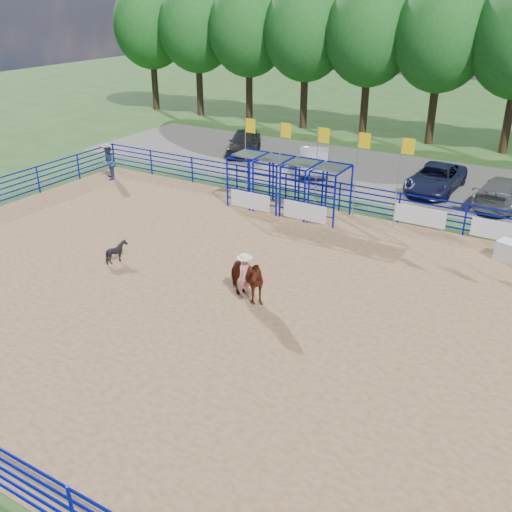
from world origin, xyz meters
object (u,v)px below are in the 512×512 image
Objects in this scene: calf at (117,252)px; car_b at (315,158)px; horse_and_rider at (245,276)px; car_a at (244,142)px; car_d at (503,192)px; spectator_cowboy at (108,162)px; car_c at (436,178)px.

car_b is (1.30, 15.63, 0.34)m from calf.
horse_and_rider reaches higher than car_a.
horse_and_rider is 0.50× the size of car_d.
car_a is at bearing 67.44° from spectator_cowboy.
car_c is (13.05, -1.25, -0.07)m from car_a.
spectator_cowboy is (-8.15, 8.01, 0.57)m from calf.
calf is 15.69m from car_b.
car_c is (7.26, -0.04, -0.09)m from car_b.
calf is 17.42m from car_a.
car_d is (20.27, 7.03, -0.30)m from spectator_cowboy.
spectator_cowboy reaches higher than car_c.
horse_and_rider is 0.54× the size of car_a.
car_d is (16.60, -1.79, -0.06)m from car_a.
car_c is 3.60m from car_d.
car_b is at bearing 106.91° from horse_and_rider.
spectator_cowboy is at bearing 150.56° from horse_and_rider.
car_c is (2.51, 15.59, -0.24)m from horse_and_rider.
car_b is at bearing -33.78° from car_a.
car_d is at bearing 155.12° from car_b.
horse_and_rider is at bearing -29.44° from spectator_cowboy.
car_a is (3.67, 8.82, -0.24)m from spectator_cowboy.
car_a reaches higher than calf.
calf is 11.44m from spectator_cowboy.
car_d is at bearing 68.06° from horse_and_rider.
car_b reaches higher than car_c.
car_d reaches higher than calf.
car_b reaches higher than car_a.
horse_and_rider reaches higher than car_d.
car_b is at bearing -36.15° from calf.
car_d is at bearing -28.19° from car_a.
horse_and_rider reaches higher than car_b.
horse_and_rider is at bearing 74.99° from car_d.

